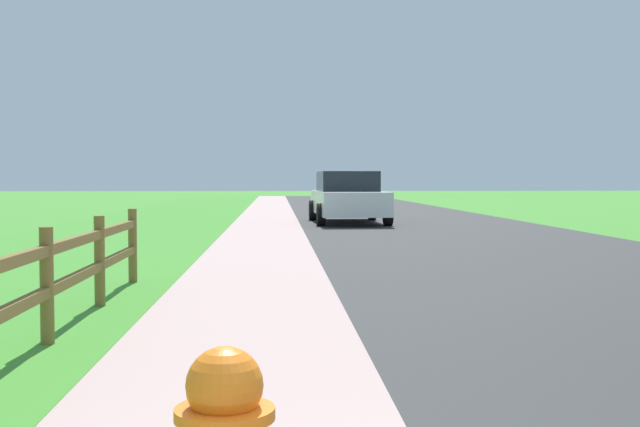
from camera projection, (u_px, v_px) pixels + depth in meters
name	position (u px, v px, depth m)	size (l,w,h in m)	color
ground_plane	(298.00, 220.00, 26.32)	(120.00, 120.00, 0.00)	#449130
road_asphalt	(395.00, 216.00, 28.50)	(7.00, 66.00, 0.01)	#323232
curb_concrete	(210.00, 217.00, 28.15)	(6.00, 66.00, 0.01)	#BE9D97
grass_verge	(167.00, 217.00, 28.07)	(5.00, 66.00, 0.00)	#449130
rail_fence	(6.00, 294.00, 5.50)	(0.11, 9.81, 0.95)	brown
parked_suv_white	(348.00, 197.00, 24.33)	(2.23, 5.00, 1.55)	white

